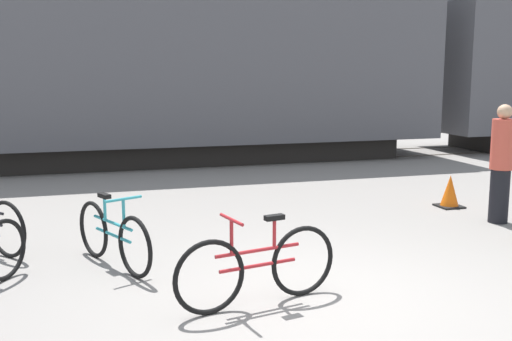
{
  "coord_description": "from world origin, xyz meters",
  "views": [
    {
      "loc": [
        -2.31,
        -5.3,
        2.26
      ],
      "look_at": [
        -0.31,
        1.47,
        1.1
      ],
      "focal_mm": 42.0,
      "sensor_mm": 36.0,
      "label": 1
    }
  ],
  "objects": [
    {
      "name": "rail_far",
      "position": [
        0.0,
        10.42,
        0.01
      ],
      "size": [
        54.14,
        0.07,
        0.01
      ],
      "primitive_type": "cube",
      "color": "#4C4238",
      "rests_on": "ground_plane"
    },
    {
      "name": "person_in_red",
      "position": [
        3.73,
        2.17,
        0.9
      ],
      "size": [
        0.34,
        0.34,
        1.79
      ],
      "rotation": [
        0.0,
        0.0,
        2.87
      ],
      "color": "black",
      "rests_on": "ground_plane"
    },
    {
      "name": "bicycle_teal",
      "position": [
        -2.0,
        1.66,
        0.37
      ],
      "size": [
        0.76,
        1.57,
        0.87
      ],
      "color": "black",
      "rests_on": "ground_plane"
    },
    {
      "name": "freight_train",
      "position": [
        0.0,
        9.7,
        2.93
      ],
      "size": [
        42.14,
        2.81,
        5.53
      ],
      "color": "black",
      "rests_on": "ground_plane"
    },
    {
      "name": "traffic_cone",
      "position": [
        3.64,
        3.29,
        0.25
      ],
      "size": [
        0.4,
        0.4,
        0.55
      ],
      "color": "black",
      "rests_on": "ground_plane"
    },
    {
      "name": "ground_plane",
      "position": [
        0.0,
        0.0,
        0.0
      ],
      "size": [
        80.0,
        80.0,
        0.0
      ],
      "primitive_type": "plane",
      "color": "gray"
    },
    {
      "name": "rail_near",
      "position": [
        0.0,
        8.99,
        0.01
      ],
      "size": [
        54.14,
        0.07,
        0.01
      ],
      "primitive_type": "cube",
      "color": "#4C4238",
      "rests_on": "ground_plane"
    },
    {
      "name": "bicycle_maroon",
      "position": [
        -0.7,
        0.07,
        0.39
      ],
      "size": [
        1.74,
        0.49,
        0.91
      ],
      "color": "black",
      "rests_on": "ground_plane"
    }
  ]
}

